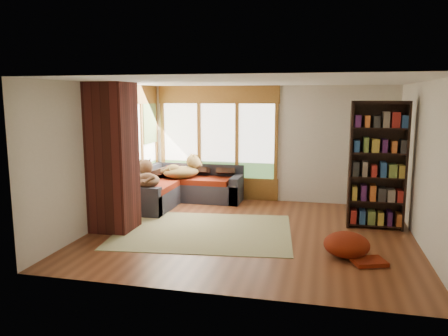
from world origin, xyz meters
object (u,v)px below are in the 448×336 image
at_px(sectional_sofa, 177,190).
at_px(brick_chimney, 113,157).
at_px(bookshelf, 377,165).
at_px(dog_tan, 184,168).
at_px(area_rug, 204,231).
at_px(dog_brindle, 146,175).
at_px(pouf, 347,244).

bearing_deg(sectional_sofa, brick_chimney, -106.26).
height_order(bookshelf, dog_tan, bookshelf).
xyz_separation_m(area_rug, bookshelf, (2.96, 0.94, 1.14)).
distance_m(bookshelf, dog_brindle, 4.47).
distance_m(brick_chimney, bookshelf, 4.69).
distance_m(bookshelf, dog_tan, 4.16).
relative_size(brick_chimney, dog_brindle, 2.73).
bearing_deg(pouf, dog_tan, 141.21).
height_order(brick_chimney, dog_tan, brick_chimney).
xyz_separation_m(sectional_sofa, bookshelf, (4.09, -0.89, 0.84)).
relative_size(bookshelf, pouf, 3.38).
bearing_deg(pouf, bookshelf, 71.30).
bearing_deg(dog_tan, bookshelf, -50.91).
distance_m(bookshelf, pouf, 1.97).
xyz_separation_m(sectional_sofa, dog_brindle, (-0.36, -0.82, 0.46)).
bearing_deg(brick_chimney, bookshelf, 14.33).
bearing_deg(sectional_sofa, area_rug, -62.08).
bearing_deg(bookshelf, pouf, -108.70).
bearing_deg(bookshelf, dog_tan, 164.23).
bearing_deg(bookshelf, brick_chimney, -165.67).
xyz_separation_m(sectional_sofa, area_rug, (1.14, -1.83, -0.30)).
distance_m(dog_tan, dog_brindle, 1.15).
height_order(pouf, dog_brindle, dog_brindle).
height_order(brick_chimney, area_rug, brick_chimney).
xyz_separation_m(bookshelf, dog_tan, (-3.99, 1.13, -0.37)).
xyz_separation_m(brick_chimney, sectional_sofa, (0.45, 2.05, -1.00)).
height_order(sectional_sofa, bookshelf, bookshelf).
relative_size(dog_tan, dog_brindle, 1.01).
bearing_deg(brick_chimney, dog_brindle, 85.83).
height_order(sectional_sofa, dog_tan, dog_tan).
xyz_separation_m(dog_tan, dog_brindle, (-0.46, -1.05, -0.01)).
height_order(brick_chimney, dog_brindle, brick_chimney).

